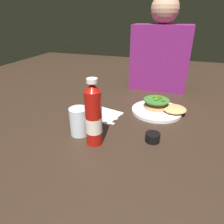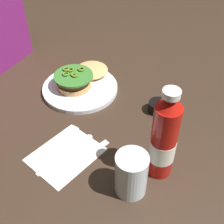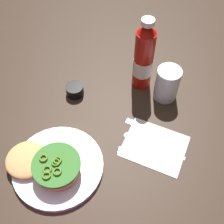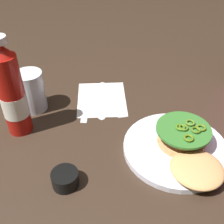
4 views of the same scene
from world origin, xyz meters
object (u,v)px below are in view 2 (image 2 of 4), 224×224
at_px(burger_sandwich, 81,76).
at_px(dinner_plate, 80,88).
at_px(fork_utensil, 59,141).
at_px(napkin, 66,154).
at_px(water_glass, 131,174).
at_px(butter_knife, 84,157).
at_px(condiment_cup, 158,107).
at_px(spoon_utensil, 74,148).
at_px(ketchup_bottle, 164,140).

bearing_deg(burger_sandwich, dinner_plate, -155.09).
bearing_deg(fork_utensil, napkin, -126.54).
xyz_separation_m(water_glass, butter_knife, (0.03, 0.15, -0.05)).
bearing_deg(condiment_cup, napkin, 150.20).
relative_size(spoon_utensil, fork_utensil, 1.02).
bearing_deg(ketchup_bottle, spoon_utensil, 99.30).
bearing_deg(butter_knife, dinner_plate, 33.18).
xyz_separation_m(water_glass, condiment_cup, (0.30, 0.04, -0.04)).
xyz_separation_m(condiment_cup, napkin, (-0.28, 0.16, -0.02)).
height_order(water_glass, napkin, water_glass).
relative_size(condiment_cup, fork_utensil, 0.32).
distance_m(ketchup_bottle, condiment_cup, 0.25).
bearing_deg(ketchup_bottle, fork_utensil, 97.50).
height_order(butter_knife, fork_utensil, same).
xyz_separation_m(ketchup_bottle, butter_knife, (-0.05, 0.19, -0.11)).
bearing_deg(dinner_plate, ketchup_bottle, -118.87).
bearing_deg(fork_utensil, condiment_cup, -38.62).
relative_size(burger_sandwich, condiment_cup, 3.70).
distance_m(burger_sandwich, butter_knife, 0.33).
distance_m(burger_sandwich, fork_utensil, 0.27).
height_order(butter_knife, spoon_utensil, same).
xyz_separation_m(ketchup_bottle, water_glass, (-0.08, 0.04, -0.06)).
bearing_deg(dinner_plate, water_glass, -131.89).
distance_m(ketchup_bottle, butter_knife, 0.23).
bearing_deg(napkin, spoon_utensil, -17.45).
height_order(ketchup_bottle, condiment_cup, ketchup_bottle).
distance_m(dinner_plate, ketchup_bottle, 0.42).
bearing_deg(burger_sandwich, ketchup_bottle, -121.22).
bearing_deg(water_glass, ketchup_bottle, -26.70).
xyz_separation_m(dinner_plate, fork_utensil, (-0.23, -0.07, -0.00)).
height_order(water_glass, spoon_utensil, water_glass).
distance_m(dinner_plate, fork_utensil, 0.24).
bearing_deg(dinner_plate, condiment_cup, -86.31).
distance_m(condiment_cup, napkin, 0.32).
height_order(burger_sandwich, fork_utensil, burger_sandwich).
relative_size(ketchup_bottle, fork_utensil, 1.41).
relative_size(dinner_plate, fork_utensil, 1.37).
distance_m(ketchup_bottle, napkin, 0.27).
height_order(burger_sandwich, spoon_utensil, burger_sandwich).
bearing_deg(spoon_utensil, butter_knife, -110.04).
distance_m(dinner_plate, butter_knife, 0.30).
xyz_separation_m(spoon_utensil, fork_utensil, (0.00, 0.05, -0.00)).
bearing_deg(burger_sandwich, butter_knife, -147.57).
xyz_separation_m(napkin, butter_knife, (0.01, -0.05, 0.00)).
distance_m(ketchup_bottle, fork_utensil, 0.30).
bearing_deg(napkin, fork_utensil, 53.46).
xyz_separation_m(ketchup_bottle, condiment_cup, (0.21, 0.08, -0.10)).
bearing_deg(dinner_plate, spoon_utensil, -152.62).
distance_m(napkin, butter_knife, 0.05).
bearing_deg(butter_knife, spoon_utensil, 69.96).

